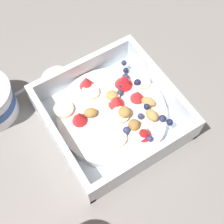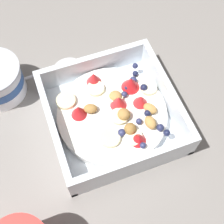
# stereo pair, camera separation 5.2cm
# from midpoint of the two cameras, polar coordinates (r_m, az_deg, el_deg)

# --- Properties ---
(ground_plane) EXTENTS (2.40, 2.40, 0.00)m
(ground_plane) POSITION_cam_midpoint_polar(r_m,az_deg,el_deg) (0.56, -2.18, 0.19)
(ground_plane) COLOR gray
(fruit_bowl) EXTENTS (0.21, 0.21, 0.06)m
(fruit_bowl) POSITION_cam_midpoint_polar(r_m,az_deg,el_deg) (0.53, -2.68, -0.61)
(fruit_bowl) COLOR white
(fruit_bowl) RESTS_ON ground
(spoon) EXTENTS (0.03, 0.17, 0.01)m
(spoon) POSITION_cam_midpoint_polar(r_m,az_deg,el_deg) (0.61, -15.15, 5.55)
(spoon) COLOR silver
(spoon) RESTS_ON ground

